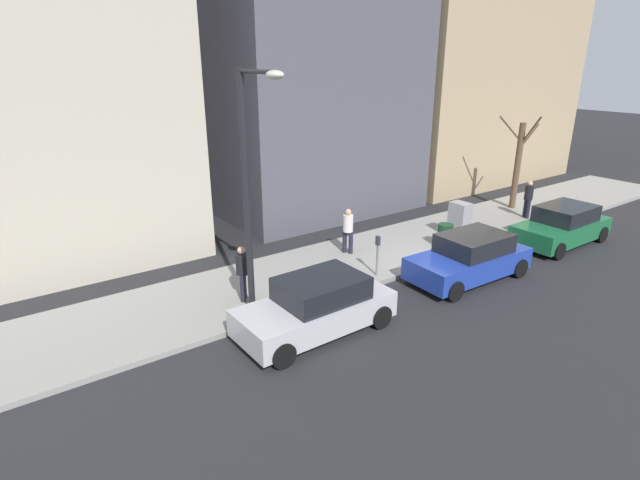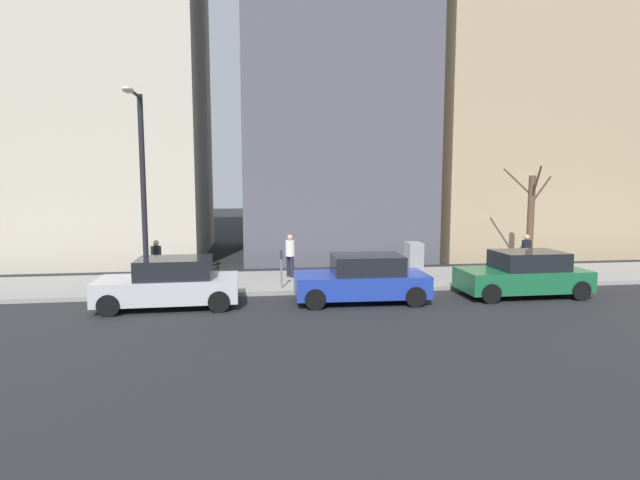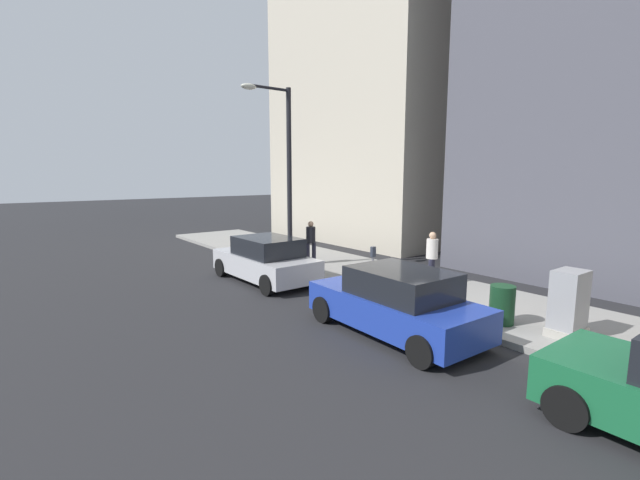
{
  "view_description": "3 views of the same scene",
  "coord_description": "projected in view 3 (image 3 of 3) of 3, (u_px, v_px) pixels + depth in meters",
  "views": [
    {
      "loc": [
        -10.62,
        12.64,
        6.83
      ],
      "look_at": [
        1.74,
        3.78,
        1.27
      ],
      "focal_mm": 28.0,
      "sensor_mm": 36.0,
      "label": 1
    },
    {
      "loc": [
        -16.62,
        3.48,
        3.79
      ],
      "look_at": [
        1.56,
        0.92,
        1.7
      ],
      "focal_mm": 28.0,
      "sensor_mm": 36.0,
      "label": 2
    },
    {
      "loc": [
        -8.27,
        -6.34,
        3.58
      ],
      "look_at": [
        -0.04,
        4.34,
        1.51
      ],
      "focal_mm": 24.0,
      "sensor_mm": 36.0,
      "label": 3
    }
  ],
  "objects": [
    {
      "name": "parked_car_blue",
      "position": [
        396.0,
        303.0,
        9.58
      ],
      "size": [
        2.04,
        4.26,
        1.52
      ],
      "rotation": [
        0.0,
        0.0,
        -0.03
      ],
      "color": "#1E389E",
      "rests_on": "ground"
    },
    {
      "name": "pedestrian_far_corner",
      "position": [
        311.0,
        240.0,
        16.48
      ],
      "size": [
        0.36,
        0.36,
        1.66
      ],
      "rotation": [
        0.0,
        0.0,
        2.56
      ],
      "color": "#1E1E2D",
      "rests_on": "sidewalk"
    },
    {
      "name": "parked_car_silver",
      "position": [
        265.0,
        260.0,
        14.36
      ],
      "size": [
        1.98,
        4.23,
        1.52
      ],
      "rotation": [
        0.0,
        0.0,
        0.02
      ],
      "color": "#B7B7BC",
      "rests_on": "ground"
    },
    {
      "name": "ground_plane",
      "position": [
        429.0,
        322.0,
        10.5
      ],
      "size": [
        120.0,
        120.0,
        0.0
      ],
      "primitive_type": "plane",
      "color": "#232326"
    },
    {
      "name": "parking_meter",
      "position": [
        373.0,
        264.0,
        12.52
      ],
      "size": [
        0.14,
        0.1,
        1.35
      ],
      "color": "slate",
      "rests_on": "sidewalk"
    },
    {
      "name": "streetlamp",
      "position": [
        283.0,
        162.0,
        15.5
      ],
      "size": [
        1.97,
        0.32,
        6.5
      ],
      "color": "black",
      "rests_on": "sidewalk"
    },
    {
      "name": "pedestrian_midblock",
      "position": [
        432.0,
        255.0,
        13.41
      ],
      "size": [
        0.37,
        0.36,
        1.66
      ],
      "rotation": [
        0.0,
        0.0,
        3.65
      ],
      "color": "#1E1E2D",
      "rests_on": "sidewalk"
    },
    {
      "name": "office_tower_right",
      "position": [
        399.0,
        31.0,
        24.02
      ],
      "size": [
        10.69,
        10.69,
        23.12
      ],
      "primitive_type": "cube",
      "color": "#BCB29E",
      "rests_on": "ground"
    },
    {
      "name": "sidewalk",
      "position": [
        475.0,
        304.0,
        11.69
      ],
      "size": [
        4.0,
        36.0,
        0.15
      ],
      "primitive_type": "cube",
      "color": "gray",
      "rests_on": "ground"
    },
    {
      "name": "trash_bin",
      "position": [
        502.0,
        305.0,
        9.89
      ],
      "size": [
        0.56,
        0.56,
        0.9
      ],
      "primitive_type": "cylinder",
      "color": "#14381E",
      "rests_on": "sidewalk"
    },
    {
      "name": "utility_box",
      "position": [
        568.0,
        304.0,
        9.11
      ],
      "size": [
        0.83,
        0.61,
        1.43
      ],
      "color": "#A8A399",
      "rests_on": "sidewalk"
    }
  ]
}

